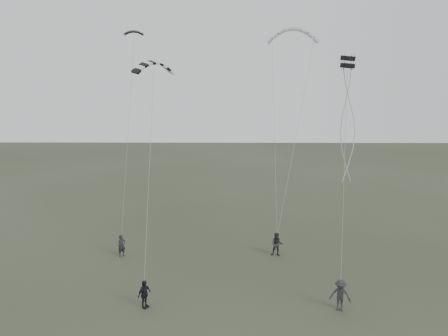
{
  "coord_description": "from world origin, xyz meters",
  "views": [
    {
      "loc": [
        1.04,
        -25.55,
        13.21
      ],
      "look_at": [
        0.76,
        4.96,
        7.17
      ],
      "focal_mm": 35.0,
      "sensor_mm": 36.0,
      "label": 1
    }
  ],
  "objects_px": {
    "flyer_left": "(122,246)",
    "kite_striped": "(154,62)",
    "flyer_right": "(277,244)",
    "flyer_far": "(340,295)",
    "kite_box": "(348,62)",
    "flyer_center": "(144,294)",
    "kite_dark_small": "(134,32)",
    "kite_pale_large": "(293,29)"
  },
  "relations": [
    {
      "from": "flyer_right",
      "to": "flyer_center",
      "type": "height_order",
      "value": "flyer_right"
    },
    {
      "from": "kite_dark_small",
      "to": "kite_striped",
      "type": "height_order",
      "value": "kite_dark_small"
    },
    {
      "from": "flyer_left",
      "to": "kite_striped",
      "type": "xyz_separation_m",
      "value": [
        3.18,
        -1.73,
        13.61
      ]
    },
    {
      "from": "kite_dark_small",
      "to": "kite_box",
      "type": "relative_size",
      "value": 2.14
    },
    {
      "from": "kite_dark_small",
      "to": "flyer_center",
      "type": "bearing_deg",
      "value": -92.82
    },
    {
      "from": "flyer_center",
      "to": "kite_box",
      "type": "bearing_deg",
      "value": -39.72
    },
    {
      "from": "flyer_right",
      "to": "flyer_far",
      "type": "height_order",
      "value": "flyer_far"
    },
    {
      "from": "flyer_right",
      "to": "flyer_center",
      "type": "distance_m",
      "value": 11.86
    },
    {
      "from": "flyer_center",
      "to": "kite_dark_small",
      "type": "height_order",
      "value": "kite_dark_small"
    },
    {
      "from": "flyer_left",
      "to": "flyer_far",
      "type": "bearing_deg",
      "value": -67.32
    },
    {
      "from": "flyer_right",
      "to": "kite_striped",
      "type": "distance_m",
      "value": 16.26
    },
    {
      "from": "kite_striped",
      "to": "kite_dark_small",
      "type": "bearing_deg",
      "value": 72.66
    },
    {
      "from": "flyer_far",
      "to": "kite_striped",
      "type": "bearing_deg",
      "value": 169.08
    },
    {
      "from": "flyer_center",
      "to": "flyer_far",
      "type": "relative_size",
      "value": 0.91
    },
    {
      "from": "flyer_right",
      "to": "kite_striped",
      "type": "height_order",
      "value": "kite_striped"
    },
    {
      "from": "kite_striped",
      "to": "kite_box",
      "type": "xyz_separation_m",
      "value": [
        12.38,
        -2.1,
        -0.06
      ]
    },
    {
      "from": "kite_pale_large",
      "to": "kite_box",
      "type": "xyz_separation_m",
      "value": [
        1.8,
        -11.51,
        -3.26
      ]
    },
    {
      "from": "kite_pale_large",
      "to": "kite_dark_small",
      "type": "bearing_deg",
      "value": -156.41
    },
    {
      "from": "flyer_left",
      "to": "flyer_right",
      "type": "xyz_separation_m",
      "value": [
        11.95,
        0.23,
        0.06
      ]
    },
    {
      "from": "flyer_right",
      "to": "kite_dark_small",
      "type": "bearing_deg",
      "value": 166.92
    },
    {
      "from": "flyer_left",
      "to": "flyer_right",
      "type": "distance_m",
      "value": 11.95
    },
    {
      "from": "flyer_far",
      "to": "kite_striped",
      "type": "distance_m",
      "value": 18.86
    },
    {
      "from": "kite_pale_large",
      "to": "kite_striped",
      "type": "xyz_separation_m",
      "value": [
        -10.58,
        -9.41,
        -3.2
      ]
    },
    {
      "from": "kite_box",
      "to": "flyer_far",
      "type": "bearing_deg",
      "value": -138.36
    },
    {
      "from": "kite_dark_small",
      "to": "kite_pale_large",
      "type": "distance_m",
      "value": 13.51
    },
    {
      "from": "kite_box",
      "to": "kite_pale_large",
      "type": "bearing_deg",
      "value": 61.65
    },
    {
      "from": "kite_dark_small",
      "to": "flyer_far",
      "type": "bearing_deg",
      "value": -56.37
    },
    {
      "from": "flyer_far",
      "to": "kite_striped",
      "type": "xyz_separation_m",
      "value": [
        -11.57,
        6.24,
        13.52
      ]
    },
    {
      "from": "flyer_center",
      "to": "flyer_left",
      "type": "bearing_deg",
      "value": 54.89
    },
    {
      "from": "flyer_left",
      "to": "flyer_right",
      "type": "height_order",
      "value": "flyer_right"
    },
    {
      "from": "kite_dark_small",
      "to": "kite_striped",
      "type": "relative_size",
      "value": 0.52
    },
    {
      "from": "flyer_center",
      "to": "kite_box",
      "type": "distance_m",
      "value": 18.75
    },
    {
      "from": "flyer_left",
      "to": "kite_dark_small",
      "type": "relative_size",
      "value": 1.11
    },
    {
      "from": "flyer_left",
      "to": "kite_striped",
      "type": "relative_size",
      "value": 0.58
    },
    {
      "from": "kite_pale_large",
      "to": "kite_striped",
      "type": "relative_size",
      "value": 1.52
    },
    {
      "from": "flyer_left",
      "to": "kite_pale_large",
      "type": "distance_m",
      "value": 23.05
    },
    {
      "from": "flyer_left",
      "to": "kite_dark_small",
      "type": "bearing_deg",
      "value": 43.53
    },
    {
      "from": "kite_dark_small",
      "to": "kite_pale_large",
      "type": "relative_size",
      "value": 0.35
    },
    {
      "from": "kite_box",
      "to": "kite_dark_small",
      "type": "bearing_deg",
      "value": 113.29
    },
    {
      "from": "flyer_center",
      "to": "kite_striped",
      "type": "bearing_deg",
      "value": 32.81
    },
    {
      "from": "kite_striped",
      "to": "kite_pale_large",
      "type": "bearing_deg",
      "value": 2.25
    },
    {
      "from": "kite_pale_large",
      "to": "kite_box",
      "type": "relative_size",
      "value": 6.2
    }
  ]
}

